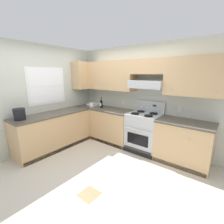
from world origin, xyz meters
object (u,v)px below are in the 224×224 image
(stove, at_px, (144,132))
(bucket, at_px, (19,114))
(bowl, at_px, (94,105))
(wine_bottle, at_px, (101,103))
(paper_towel_roll, at_px, (92,105))

(stove, bearing_deg, bucket, -133.13)
(bowl, height_order, bucket, bucket)
(wine_bottle, relative_size, bowl, 0.86)
(stove, distance_m, bucket, 2.79)
(bucket, bearing_deg, bowl, 87.38)
(bowl, relative_size, bucket, 1.51)
(wine_bottle, distance_m, paper_towel_roll, 0.33)
(stove, height_order, bucket, stove)
(wine_bottle, xyz_separation_m, bowl, (-0.43, 0.13, -0.11))
(stove, relative_size, bowl, 3.28)
(wine_bottle, relative_size, paper_towel_roll, 2.52)
(stove, xyz_separation_m, bucket, (-1.87, -1.99, 0.56))
(stove, distance_m, bowl, 1.83)
(stove, xyz_separation_m, wine_bottle, (-1.34, -0.02, 0.56))
(stove, distance_m, wine_bottle, 1.45)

